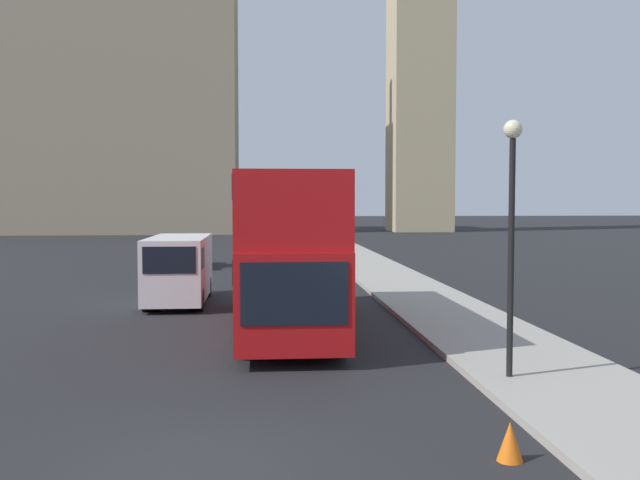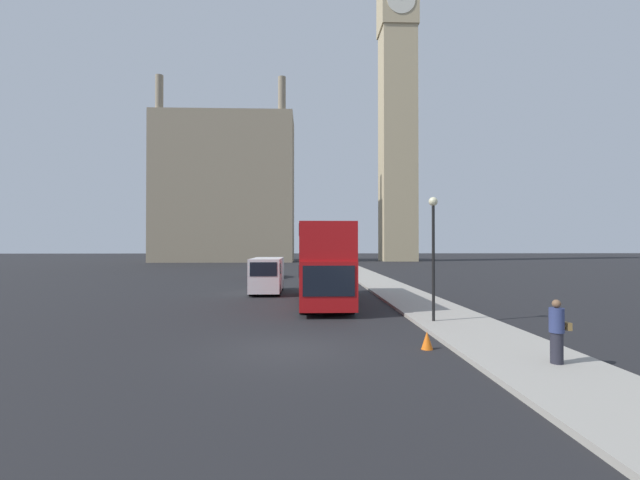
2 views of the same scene
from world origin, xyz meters
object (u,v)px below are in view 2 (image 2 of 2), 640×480
(red_double_decker_bus, at_px, (324,260))
(street_lamp, at_px, (433,238))
(parked_sedan, at_px, (268,270))
(pedestrian, at_px, (557,331))
(white_van, at_px, (267,274))
(clock_tower, at_px, (397,97))

(red_double_decker_bus, distance_m, street_lamp, 7.69)
(street_lamp, bearing_deg, parked_sedan, 109.20)
(pedestrian, bearing_deg, red_double_decker_bus, 113.49)
(white_van, relative_size, parked_sedan, 1.10)
(parked_sedan, bearing_deg, red_double_decker_bus, -76.17)
(clock_tower, relative_size, red_double_decker_bus, 6.29)
(clock_tower, height_order, parked_sedan, clock_tower)
(parked_sedan, bearing_deg, street_lamp, -70.80)
(street_lamp, relative_size, parked_sedan, 1.06)
(red_double_decker_bus, xyz_separation_m, parked_sedan, (-4.65, 18.89, -1.67))
(white_van, distance_m, street_lamp, 13.97)
(pedestrian, height_order, parked_sedan, pedestrian)
(red_double_decker_bus, height_order, parked_sedan, red_double_decker_bus)
(clock_tower, relative_size, pedestrian, 39.34)
(clock_tower, distance_m, white_van, 68.38)
(clock_tower, bearing_deg, red_double_decker_bus, -105.86)
(white_van, height_order, pedestrian, white_van)
(clock_tower, xyz_separation_m, street_lamp, (-13.39, -68.13, -29.66))
(red_double_decker_bus, xyz_separation_m, street_lamp, (4.15, -6.38, 1.13))
(pedestrian, bearing_deg, street_lamp, 102.03)
(clock_tower, xyz_separation_m, pedestrian, (-12.06, -74.36, -32.18))
(red_double_decker_bus, bearing_deg, clock_tower, 74.14)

